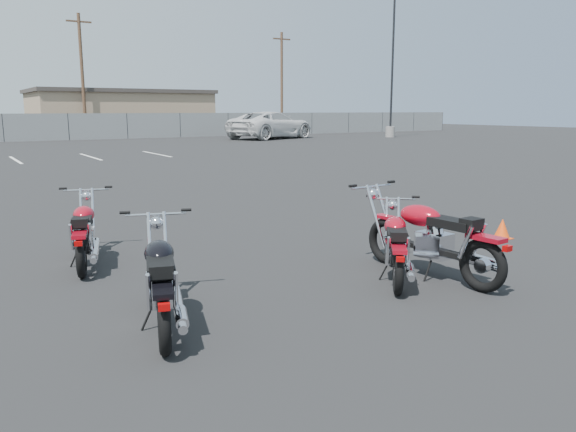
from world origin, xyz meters
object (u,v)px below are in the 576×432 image
motorcycle_front_red (85,233)px  motorcycle_second_black (162,281)px  motorcycle_rear_red (396,246)px  white_van (271,117)px  motorcycle_third_red (432,238)px

motorcycle_front_red → motorcycle_second_black: size_ratio=0.97×
motorcycle_rear_red → white_van: white_van is taller
motorcycle_second_black → motorcycle_rear_red: bearing=-0.7°
motorcycle_third_red → motorcycle_rear_red: (-0.44, 0.16, -0.08)m
motorcycle_front_red → motorcycle_rear_red: bearing=-40.9°
motorcycle_second_black → motorcycle_third_red: 3.38m
motorcycle_front_red → motorcycle_second_black: (0.14, -2.63, 0.02)m
motorcycle_rear_red → white_van: size_ratio=0.21×
white_van → motorcycle_second_black: bearing=128.2°
motorcycle_second_black → white_van: bearing=58.2°
motorcycle_second_black → motorcycle_rear_red: motorcycle_second_black is taller
motorcycle_third_red → white_van: size_ratio=0.28×
white_van → motorcycle_front_red: bearing=125.6°
motorcycle_front_red → white_van: (18.88, 27.54, 1.09)m
motorcycle_front_red → motorcycle_third_red: motorcycle_third_red is taller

